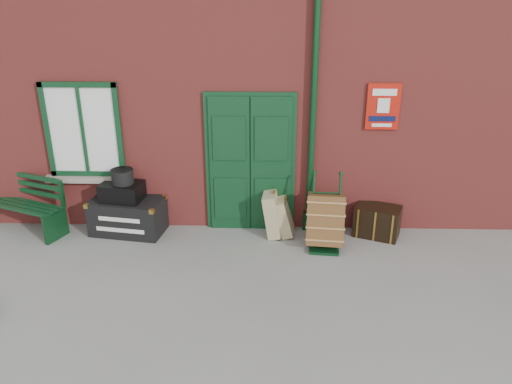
{
  "coord_description": "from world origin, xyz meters",
  "views": [
    {
      "loc": [
        0.01,
        -5.98,
        3.74
      ],
      "look_at": [
        -0.18,
        0.6,
        1.0
      ],
      "focal_mm": 35.0,
      "sensor_mm": 36.0,
      "label": 1
    }
  ],
  "objects_px": {
    "dark_trunk": "(377,221)",
    "bench": "(22,202)",
    "houdini_trunk": "(128,216)",
    "porter_trolley": "(325,220)"
  },
  "relations": [
    {
      "from": "houdini_trunk",
      "to": "dark_trunk",
      "type": "height_order",
      "value": "houdini_trunk"
    },
    {
      "from": "bench",
      "to": "porter_trolley",
      "type": "bearing_deg",
      "value": 16.57
    },
    {
      "from": "houdini_trunk",
      "to": "dark_trunk",
      "type": "distance_m",
      "value": 4.02
    },
    {
      "from": "dark_trunk",
      "to": "bench",
      "type": "bearing_deg",
      "value": -158.67
    },
    {
      "from": "houdini_trunk",
      "to": "porter_trolley",
      "type": "relative_size",
      "value": 0.99
    },
    {
      "from": "houdini_trunk",
      "to": "porter_trolley",
      "type": "xyz_separation_m",
      "value": [
        3.14,
        -0.4,
        0.16
      ]
    },
    {
      "from": "bench",
      "to": "dark_trunk",
      "type": "distance_m",
      "value": 5.76
    },
    {
      "from": "bench",
      "to": "porter_trolley",
      "type": "height_order",
      "value": "porter_trolley"
    },
    {
      "from": "bench",
      "to": "houdini_trunk",
      "type": "distance_m",
      "value": 1.75
    },
    {
      "from": "bench",
      "to": "dark_trunk",
      "type": "relative_size",
      "value": 2.35
    }
  ]
}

